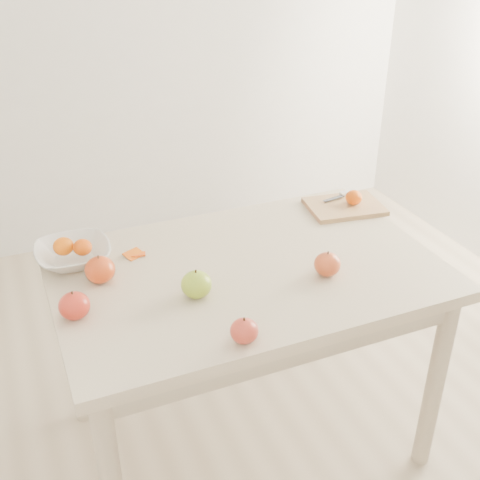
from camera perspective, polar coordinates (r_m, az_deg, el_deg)
name	(u,v)px	position (r m, az deg, el deg)	size (l,w,h in m)	color
ground	(245,436)	(2.38, 0.49, -18.11)	(3.50, 3.50, 0.00)	#C6B293
table	(246,292)	(1.95, 0.57, -5.00)	(1.20, 0.80, 0.75)	beige
cutting_board	(345,207)	(2.29, 9.88, 3.14)	(0.27, 0.20, 0.02)	tan
board_tangerine	(354,197)	(2.28, 10.73, 3.98)	(0.06, 0.06, 0.05)	#E15007
fruit_bowl	(73,254)	(1.98, -15.53, -1.31)	(0.23, 0.23, 0.06)	white
bowl_tangerine_near	(63,246)	(1.97, -16.40, -0.57)	(0.06, 0.06, 0.06)	#E45808
bowl_tangerine_far	(83,247)	(1.95, -14.71, -0.67)	(0.06, 0.06, 0.05)	#E44C08
orange_peel_a	(134,255)	(1.98, -10.03, -1.44)	(0.06, 0.04, 0.00)	#E05D0F
orange_peel_b	(138,255)	(1.98, -9.61, -1.40)	(0.04, 0.04, 0.00)	#D94B0F
paring_knife	(346,193)	(2.36, 9.98, 4.37)	(0.17, 0.06, 0.01)	silver
apple_green	(196,284)	(1.74, -4.16, -4.22)	(0.09, 0.09, 0.08)	#679F14
apple_red_e	(327,264)	(1.86, 8.28, -2.28)	(0.08, 0.08, 0.07)	maroon
apple_red_d	(74,306)	(1.71, -15.44, -6.03)	(0.09, 0.09, 0.08)	#9C070F
apple_red_b	(100,270)	(1.85, -13.14, -2.76)	(0.09, 0.09, 0.08)	#9D1601
apple_red_c	(244,331)	(1.57, 0.40, -8.61)	(0.07, 0.07, 0.07)	maroon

